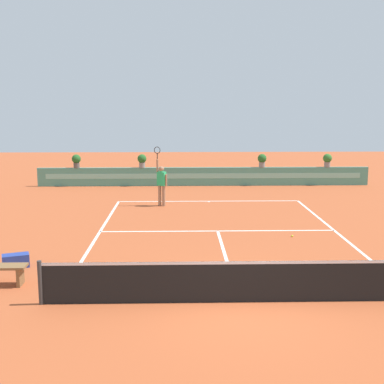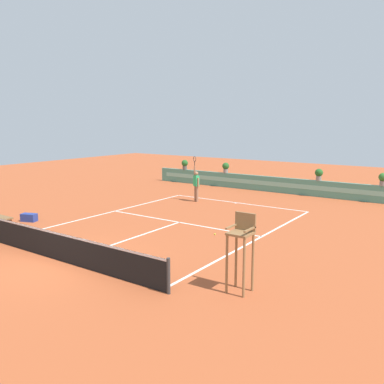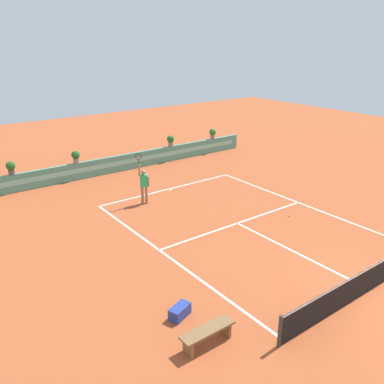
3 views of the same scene
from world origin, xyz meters
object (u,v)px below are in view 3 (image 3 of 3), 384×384
(potted_plant_far_right, at_px, (213,133))
(potted_plant_right, at_px, (171,140))
(potted_plant_left, at_px, (76,156))
(bench_courtside, at_px, (208,333))
(gear_bag, at_px, (180,311))
(tennis_player, at_px, (144,184))
(tennis_ball_near_baseline, at_px, (289,215))
(potted_plant_far_left, at_px, (11,167))

(potted_plant_far_right, bearing_deg, potted_plant_right, 180.00)
(potted_plant_left, bearing_deg, potted_plant_right, 0.00)
(bench_courtside, xyz_separation_m, potted_plant_left, (2.52, 15.19, 1.04))
(potted_plant_left, distance_m, potted_plant_far_right, 10.10)
(gear_bag, relative_size, potted_plant_far_right, 0.97)
(potted_plant_left, height_order, potted_plant_right, same)
(gear_bag, bearing_deg, potted_plant_right, 56.97)
(gear_bag, distance_m, potted_plant_far_right, 18.68)
(tennis_player, bearing_deg, tennis_ball_near_baseline, -49.60)
(gear_bag, bearing_deg, tennis_player, 66.06)
(potted_plant_left, height_order, potted_plant_far_left, same)
(tennis_ball_near_baseline, bearing_deg, potted_plant_far_right, 68.32)
(potted_plant_right, xyz_separation_m, potted_plant_far_left, (-10.05, 0.00, 0.00))
(tennis_ball_near_baseline, relative_size, potted_plant_right, 0.09)
(tennis_ball_near_baseline, bearing_deg, gear_bag, -160.32)
(potted_plant_right, height_order, potted_plant_far_right, same)
(potted_plant_left, xyz_separation_m, potted_plant_right, (6.52, 0.00, 0.00))
(bench_courtside, height_order, potted_plant_far_left, potted_plant_far_left)
(tennis_player, distance_m, potted_plant_right, 7.62)
(potted_plant_left, relative_size, potted_plant_right, 1.00)
(bench_courtside, xyz_separation_m, gear_bag, (0.08, 1.40, -0.20))
(tennis_player, bearing_deg, potted_plant_left, 102.75)
(bench_courtside, bearing_deg, potted_plant_right, 59.23)
(bench_courtside, distance_m, tennis_player, 10.42)
(potted_plant_far_right, bearing_deg, potted_plant_left, 180.00)
(potted_plant_left, bearing_deg, potted_plant_far_right, 0.00)
(tennis_ball_near_baseline, xyz_separation_m, potted_plant_far_right, (4.31, 10.84, 1.38))
(potted_plant_right, relative_size, potted_plant_far_left, 1.00)
(potted_plant_right, bearing_deg, tennis_player, -133.88)
(tennis_player, bearing_deg, potted_plant_far_left, 131.01)
(tennis_player, xyz_separation_m, potted_plant_far_right, (8.86, 5.49, 0.36))
(bench_courtside, relative_size, gear_bag, 2.29)
(potted_plant_far_right, height_order, potted_plant_far_left, same)
(tennis_ball_near_baseline, bearing_deg, tennis_player, 130.40)
(gear_bag, xyz_separation_m, tennis_player, (3.68, 8.30, 0.87))
(potted_plant_left, bearing_deg, gear_bag, -100.04)
(potted_plant_far_right, distance_m, potted_plant_far_left, 13.63)
(bench_courtside, bearing_deg, potted_plant_far_left, 93.80)
(bench_courtside, relative_size, potted_plant_far_right, 2.21)
(gear_bag, relative_size, potted_plant_far_left, 0.97)
(potted_plant_far_right, bearing_deg, tennis_player, -148.23)
(tennis_ball_near_baseline, relative_size, potted_plant_left, 0.09)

